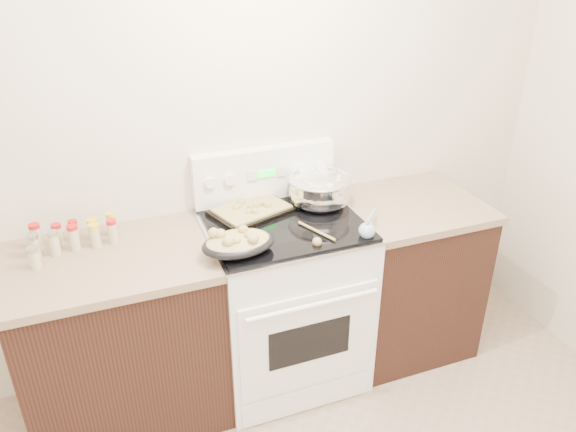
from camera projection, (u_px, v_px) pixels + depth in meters
name	position (u px, v px, depth m)	size (l,w,h in m)	color
room_shell	(370.00, 228.00, 1.11)	(4.10, 3.60, 2.75)	beige
counter_left	(124.00, 337.00, 2.72)	(0.93, 0.67, 0.92)	black
counter_right	(403.00, 274.00, 3.21)	(0.73, 0.67, 0.92)	black
kitchen_range	(284.00, 297.00, 2.96)	(0.78, 0.73, 1.22)	white
mixing_bowl	(320.00, 191.00, 2.89)	(0.34, 0.34, 0.19)	silver
roasting_pan	(238.00, 242.00, 2.47)	(0.33, 0.24, 0.11)	black
baking_sheet	(252.00, 210.00, 2.83)	(0.45, 0.38, 0.06)	black
wooden_spoon	(317.00, 238.00, 2.58)	(0.12, 0.24, 0.04)	#A37F4A
blue_ladle	(367.00, 229.00, 2.62)	(0.19, 0.23, 0.10)	#7CA2B9
spice_jars	(70.00, 237.00, 2.54)	(0.38, 0.24, 0.13)	#BFB28C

